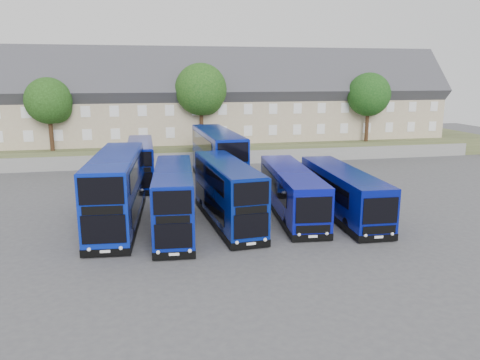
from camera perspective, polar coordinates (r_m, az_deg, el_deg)
name	(u,v)px	position (r m, az deg, el deg)	size (l,w,h in m)	color
ground	(222,238)	(29.23, -2.20, -7.03)	(120.00, 120.00, 0.00)	#45454A
retaining_wall	(186,159)	(52.14, -6.62, 2.54)	(70.00, 0.40, 1.50)	slate
earth_bank	(179,144)	(61.95, -7.48, 4.36)	(80.00, 20.00, 2.00)	#474F2C
terrace_row	(205,102)	(57.73, -4.32, 9.41)	(60.00, 10.40, 11.20)	tan
dd_front_left	(117,191)	(31.99, -14.77, -1.35)	(3.66, 12.07, 4.73)	#0921A5
dd_front_mid	(174,201)	(30.13, -8.05, -2.55)	(3.14, 10.41, 4.08)	#07198C
dd_front_right	(228,194)	(31.34, -1.52, -1.76)	(3.24, 10.63, 4.16)	navy
dd_rear_left	(141,163)	(43.97, -11.99, 1.99)	(2.30, 9.82, 3.89)	navy
dd_rear_right	(218,159)	(42.73, -2.74, 2.63)	(3.32, 12.40, 4.89)	#071A91
coach_east_a	(291,192)	(33.78, 6.26, -1.51)	(3.61, 12.25, 3.30)	#080F95
coach_east_b	(342,193)	(34.18, 12.36, -1.58)	(3.00, 12.07, 3.27)	#06117E
tree_west	(50,103)	(53.14, -22.14, 8.74)	(4.80, 4.80, 7.65)	#382314
tree_mid	(202,91)	(53.19, -4.64, 10.72)	(5.76, 5.76, 9.18)	#382314
tree_east	(369,96)	(58.70, 15.49, 9.82)	(5.12, 5.12, 8.16)	#382314
tree_far	(386,91)	(67.68, 17.39, 10.32)	(5.44, 5.44, 8.67)	#382314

